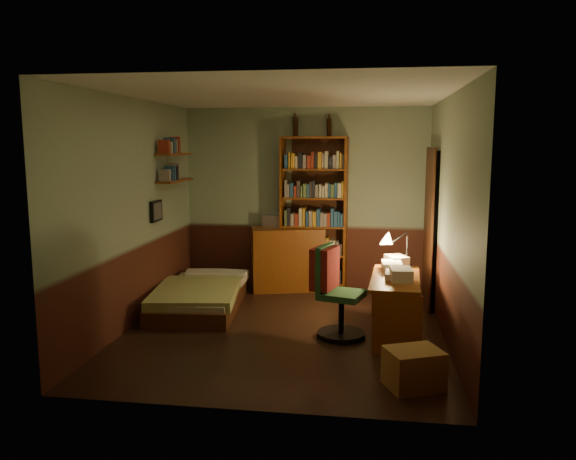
# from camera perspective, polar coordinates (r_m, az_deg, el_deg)

# --- Properties ---
(floor) EXTENTS (3.50, 4.00, 0.02)m
(floor) POSITION_cam_1_polar(r_m,az_deg,el_deg) (6.48, -0.32, -10.09)
(floor) COLOR black
(floor) RESTS_ON ground
(ceiling) EXTENTS (3.50, 4.00, 0.02)m
(ceiling) POSITION_cam_1_polar(r_m,az_deg,el_deg) (6.16, -0.34, 13.67)
(ceiling) COLOR silver
(ceiling) RESTS_ON wall_back
(wall_back) EXTENTS (3.50, 0.02, 2.60)m
(wall_back) POSITION_cam_1_polar(r_m,az_deg,el_deg) (8.16, 1.78, 3.23)
(wall_back) COLOR gray
(wall_back) RESTS_ON ground
(wall_left) EXTENTS (0.02, 4.00, 2.60)m
(wall_left) POSITION_cam_1_polar(r_m,az_deg,el_deg) (6.67, -15.45, 1.70)
(wall_left) COLOR gray
(wall_left) RESTS_ON ground
(wall_right) EXTENTS (0.02, 4.00, 2.60)m
(wall_right) POSITION_cam_1_polar(r_m,az_deg,el_deg) (6.17, 16.05, 1.14)
(wall_right) COLOR gray
(wall_right) RESTS_ON ground
(wall_front) EXTENTS (3.50, 0.02, 2.60)m
(wall_front) POSITION_cam_1_polar(r_m,az_deg,el_deg) (4.23, -4.40, -1.89)
(wall_front) COLOR gray
(wall_front) RESTS_ON ground
(doorway) EXTENTS (0.06, 0.90, 2.00)m
(doorway) POSITION_cam_1_polar(r_m,az_deg,el_deg) (7.49, 14.33, 0.16)
(doorway) COLOR black
(doorway) RESTS_ON ground
(door_trim) EXTENTS (0.02, 0.98, 2.08)m
(door_trim) POSITION_cam_1_polar(r_m,az_deg,el_deg) (7.48, 14.06, 0.16)
(door_trim) COLOR #3A1D0F
(door_trim) RESTS_ON ground
(bed) EXTENTS (1.10, 1.86, 0.53)m
(bed) POSITION_cam_1_polar(r_m,az_deg,el_deg) (7.27, -8.91, -5.84)
(bed) COLOR olive
(bed) RESTS_ON ground
(dresser) EXTENTS (1.11, 0.76, 0.90)m
(dresser) POSITION_cam_1_polar(r_m,az_deg,el_deg) (8.08, -0.06, -2.92)
(dresser) COLOR brown
(dresser) RESTS_ON ground
(mini_stereo) EXTENTS (0.35, 0.30, 0.16)m
(mini_stereo) POSITION_cam_1_polar(r_m,az_deg,el_deg) (8.14, -1.39, 0.95)
(mini_stereo) COLOR #B2B2B7
(mini_stereo) RESTS_ON dresser
(bookshelf) EXTENTS (0.96, 0.36, 2.19)m
(bookshelf) POSITION_cam_1_polar(r_m,az_deg,el_deg) (8.01, 2.65, 1.63)
(bookshelf) COLOR brown
(bookshelf) RESTS_ON ground
(bottle_left) EXTENTS (0.09, 0.09, 0.27)m
(bottle_left) POSITION_cam_1_polar(r_m,az_deg,el_deg) (8.10, 0.75, 10.42)
(bottle_left) COLOR black
(bottle_left) RESTS_ON bookshelf
(bottle_right) EXTENTS (0.09, 0.09, 0.25)m
(bottle_right) POSITION_cam_1_polar(r_m,az_deg,el_deg) (8.05, 4.20, 10.34)
(bottle_right) COLOR black
(bottle_right) RESTS_ON bookshelf
(desk) EXTENTS (0.59, 1.26, 0.66)m
(desk) POSITION_cam_1_polar(r_m,az_deg,el_deg) (6.27, 10.78, -7.64)
(desk) COLOR brown
(desk) RESTS_ON ground
(paper_stack) EXTENTS (0.30, 0.34, 0.11)m
(paper_stack) POSITION_cam_1_polar(r_m,az_deg,el_deg) (6.78, 10.98, -3.06)
(paper_stack) COLOR silver
(paper_stack) RESTS_ON desk
(desk_lamp) EXTENTS (0.27, 0.27, 0.67)m
(desk_lamp) POSITION_cam_1_polar(r_m,az_deg,el_deg) (6.73, 12.03, -0.75)
(desk_lamp) COLOR black
(desk_lamp) RESTS_ON desk
(office_chair) EXTENTS (0.64, 0.59, 1.05)m
(office_chair) POSITION_cam_1_polar(r_m,az_deg,el_deg) (6.09, 5.47, -6.08)
(office_chair) COLOR #29592D
(office_chair) RESTS_ON ground
(red_jacket) EXTENTS (0.25, 0.40, 0.45)m
(red_jacket) POSITION_cam_1_polar(r_m,az_deg,el_deg) (6.17, 6.64, 1.22)
(red_jacket) COLOR maroon
(red_jacket) RESTS_ON office_chair
(wall_shelf_lower) EXTENTS (0.20, 0.90, 0.03)m
(wall_shelf_lower) POSITION_cam_1_polar(r_m,az_deg,el_deg) (7.62, -11.40, 4.94)
(wall_shelf_lower) COLOR brown
(wall_shelf_lower) RESTS_ON wall_left
(wall_shelf_upper) EXTENTS (0.20, 0.90, 0.03)m
(wall_shelf_upper) POSITION_cam_1_polar(r_m,az_deg,el_deg) (7.61, -11.48, 7.57)
(wall_shelf_upper) COLOR brown
(wall_shelf_upper) RESTS_ON wall_left
(framed_picture) EXTENTS (0.04, 0.32, 0.26)m
(framed_picture) POSITION_cam_1_polar(r_m,az_deg,el_deg) (7.21, -13.24, 1.89)
(framed_picture) COLOR black
(framed_picture) RESTS_ON wall_left
(cardboard_box_a) EXTENTS (0.56, 0.51, 0.34)m
(cardboard_box_a) POSITION_cam_1_polar(r_m,az_deg,el_deg) (5.08, 12.66, -13.57)
(cardboard_box_a) COLOR olive
(cardboard_box_a) RESTS_ON ground
(cardboard_box_b) EXTENTS (0.39, 0.35, 0.23)m
(cardboard_box_b) POSITION_cam_1_polar(r_m,az_deg,el_deg) (5.40, 12.95, -12.82)
(cardboard_box_b) COLOR olive
(cardboard_box_b) RESTS_ON ground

